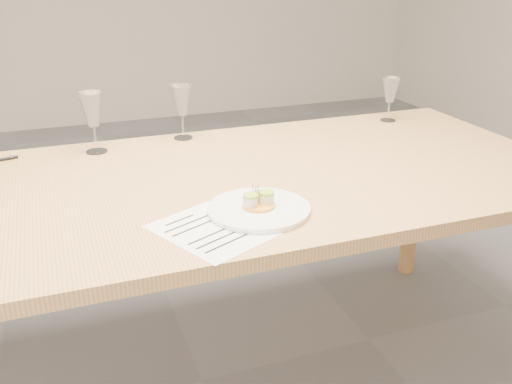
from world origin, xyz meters
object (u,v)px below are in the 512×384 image
object	(u,v)px
wine_glass_2	(181,102)
dining_table	(194,202)
wine_glass_3	(390,91)
recipe_sheet	(211,230)
dinner_plate	(259,208)
wine_glass_1	(92,111)

from	to	relation	value
wine_glass_2	dining_table	bearing A→B (deg)	-99.78
wine_glass_2	wine_glass_3	size ratio (longest dim) A/B	1.12
dining_table	recipe_sheet	world-z (taller)	recipe_sheet
dinner_plate	wine_glass_3	world-z (taller)	wine_glass_3
wine_glass_3	wine_glass_1	bearing A→B (deg)	179.87
dinner_plate	dining_table	bearing A→B (deg)	111.27
dinner_plate	wine_glass_3	bearing A→B (deg)	39.05
recipe_sheet	dinner_plate	bearing A→B (deg)	-2.97
dinner_plate	wine_glass_2	distance (m)	0.72
dining_table	wine_glass_2	xyz separation A→B (m)	(0.07, 0.43, 0.20)
wine_glass_1	recipe_sheet	bearing A→B (deg)	-74.38
dinner_plate	recipe_sheet	bearing A→B (deg)	-157.91
wine_glass_1	wine_glass_2	size ratio (longest dim) A/B	1.05
recipe_sheet	wine_glass_3	world-z (taller)	wine_glass_3
dinner_plate	wine_glass_2	xyz separation A→B (m)	(-0.03, 0.71, 0.13)
dinner_plate	recipe_sheet	world-z (taller)	dinner_plate
dining_table	wine_glass_2	bearing A→B (deg)	80.22
wine_glass_2	wine_glass_3	world-z (taller)	wine_glass_2
dinner_plate	wine_glass_1	world-z (taller)	wine_glass_1
wine_glass_3	recipe_sheet	bearing A→B (deg)	-143.19
wine_glass_2	dinner_plate	bearing A→B (deg)	-87.39
dining_table	dinner_plate	xyz separation A→B (m)	(0.11, -0.27, 0.08)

